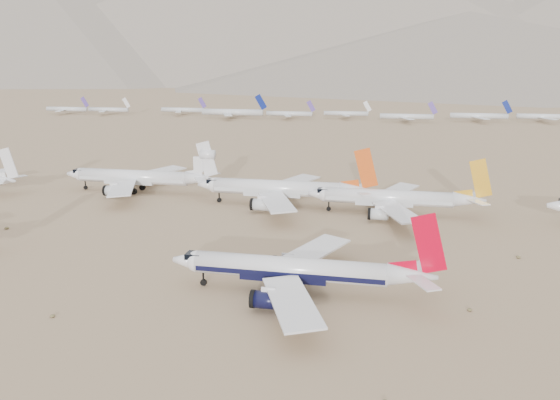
% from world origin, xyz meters
% --- Properties ---
extents(ground, '(7000.00, 7000.00, 0.00)m').
position_xyz_m(ground, '(0.00, 0.00, 0.00)').
color(ground, '#7D6549').
rests_on(ground, ground).
extents(main_airliner, '(47.38, 46.28, 16.72)m').
position_xyz_m(main_airliner, '(-5.14, 2.94, 4.60)').
color(main_airliner, silver).
rests_on(main_airliner, ground).
extents(row2_gold_tail, '(47.01, 45.98, 16.74)m').
position_xyz_m(row2_gold_tail, '(11.67, 61.34, 4.68)').
color(row2_gold_tail, silver).
rests_on(row2_gold_tail, ground).
extents(row2_orange_tail, '(50.84, 49.74, 18.14)m').
position_xyz_m(row2_orange_tail, '(-20.63, 64.73, 5.09)').
color(row2_orange_tail, silver).
rests_on(row2_orange_tail, ground).
extents(row2_white_trijet, '(49.87, 48.74, 17.67)m').
position_xyz_m(row2_white_trijet, '(-69.47, 72.19, 5.12)').
color(row2_white_trijet, silver).
rests_on(row2_white_trijet, ground).
extents(distant_storage_row, '(613.68, 66.07, 16.22)m').
position_xyz_m(distant_storage_row, '(38.01, 323.62, 4.40)').
color(distant_storage_row, silver).
rests_on(distant_storage_row, ground).
extents(mountain_range, '(7354.00, 3024.00, 470.00)m').
position_xyz_m(mountain_range, '(70.18, 1648.01, 190.32)').
color(mountain_range, slate).
rests_on(mountain_range, ground).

